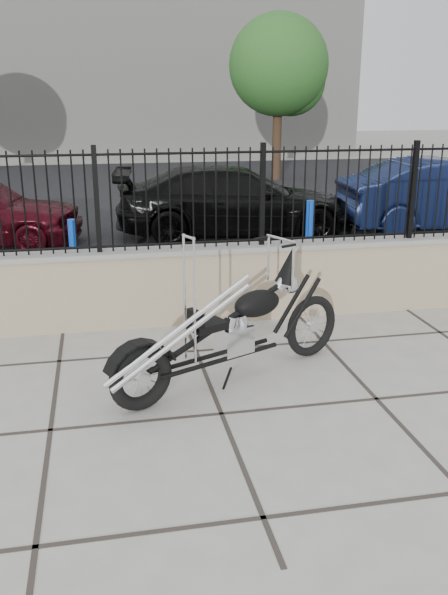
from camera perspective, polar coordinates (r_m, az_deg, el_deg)
name	(u,v)px	position (r m, az deg, el deg)	size (l,w,h in m)	color
ground_plane	(221,414)	(5.78, -0.24, -10.51)	(90.00, 90.00, 0.00)	#99968E
parking_lot	(135,200)	(17.74, -8.05, 8.75)	(30.00, 30.00, 0.00)	black
retaining_wall	(183,285)	(7.89, -3.70, 1.11)	(14.00, 0.36, 0.96)	gray
iron_fence	(182,199)	(7.65, -3.87, 8.88)	(14.00, 0.08, 1.20)	black
background_building	(113,67)	(31.54, -10.05, 19.85)	(22.00, 6.00, 8.00)	beige
chopper_motorcycle	(230,307)	(6.10, 0.55, -0.85)	(2.64, 0.46, 1.58)	black
car_black	(235,201)	(12.94, 1.00, 8.73)	(1.96, 4.83, 1.40)	black
bollard_a	(74,255)	(9.44, -13.41, 3.75)	(0.13, 0.13, 1.06)	#0E18D8
bollard_b	(309,234)	(10.52, 7.73, 5.68)	(0.13, 0.13, 1.12)	blue
tree_right	(279,60)	(21.91, 4.98, 20.63)	(3.25, 3.25, 5.49)	#382619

